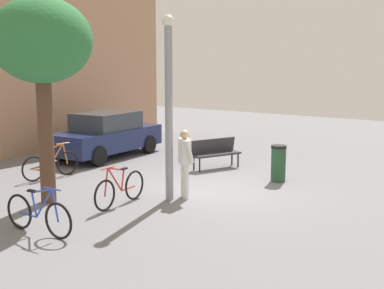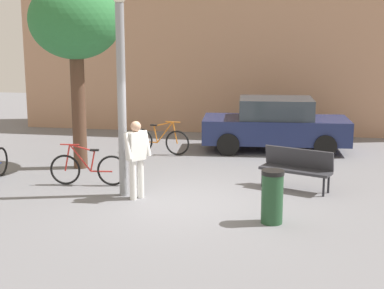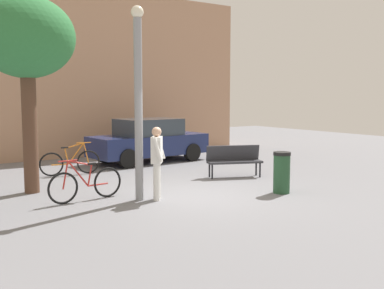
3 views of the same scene
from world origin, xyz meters
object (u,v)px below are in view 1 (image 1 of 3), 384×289
at_px(lamppost, 169,103).
at_px(plaza_tree, 42,44).
at_px(person_by_lamppost, 185,159).
at_px(park_bench, 215,151).
at_px(parked_car_navy, 107,135).
at_px(bicycle_orange, 51,165).
at_px(bicycle_blue, 39,215).
at_px(bicycle_red, 120,189).
at_px(trash_bin, 278,163).

bearing_deg(lamppost, plaza_tree, 129.53).
xyz_separation_m(person_by_lamppost, park_bench, (3.33, 1.33, -0.42)).
xyz_separation_m(plaza_tree, parked_car_navy, (4.88, 2.99, -2.90)).
bearing_deg(person_by_lamppost, bicycle_orange, 96.96).
distance_m(bicycle_blue, bicycle_red, 2.37).
xyz_separation_m(park_bench, trash_bin, (-0.45, -2.39, -0.04)).
bearing_deg(bicycle_red, person_by_lamppost, -31.02).
xyz_separation_m(park_bench, bicycle_red, (-4.72, -0.50, -0.16)).
height_order(park_bench, bicycle_blue, bicycle_blue).
bearing_deg(plaza_tree, bicycle_red, -63.44).
bearing_deg(plaza_tree, bicycle_orange, 49.67).
height_order(person_by_lamppost, bicycle_blue, person_by_lamppost).
height_order(plaza_tree, parked_car_navy, plaza_tree).
bearing_deg(person_by_lamppost, lamppost, 150.68).
bearing_deg(person_by_lamppost, parked_car_navy, 63.28).
xyz_separation_m(park_bench, parked_car_navy, (-0.62, 4.06, 0.23)).
height_order(lamppost, park_bench, lamppost).
xyz_separation_m(lamppost, bicycle_blue, (-3.40, 0.51, -1.95)).
bearing_deg(trash_bin, plaza_tree, 145.60).
distance_m(plaza_tree, trash_bin, 6.89).
height_order(plaza_tree, trash_bin, plaza_tree).
xyz_separation_m(lamppost, person_by_lamppost, (0.35, -0.20, -1.37)).
xyz_separation_m(bicycle_orange, bicycle_red, (-0.86, -3.50, 0.00)).
relative_size(plaza_tree, bicycle_orange, 2.62).
relative_size(plaza_tree, bicycle_blue, 2.61).
xyz_separation_m(park_bench, bicycle_blue, (-7.08, -0.63, -0.16)).
bearing_deg(lamppost, bicycle_orange, 92.44).
bearing_deg(lamppost, person_by_lamppost, -29.32).
distance_m(plaza_tree, bicycle_orange, 4.15).
bearing_deg(lamppost, bicycle_blue, 171.54).
bearing_deg(person_by_lamppost, bicycle_red, 148.98).
distance_m(person_by_lamppost, bicycle_red, 1.72).
height_order(bicycle_red, parked_car_navy, parked_car_navy).
relative_size(person_by_lamppost, trash_bin, 1.65).
bearing_deg(parked_car_navy, plaza_tree, -148.49).
bearing_deg(bicycle_orange, person_by_lamppost, -83.04).
height_order(bicycle_red, trash_bin, trash_bin).
bearing_deg(trash_bin, bicycle_orange, 122.32).
height_order(lamppost, person_by_lamppost, lamppost).
height_order(lamppost, trash_bin, lamppost).
height_order(park_bench, parked_car_navy, parked_car_navy).
bearing_deg(parked_car_navy, bicycle_orange, -161.87).
distance_m(park_bench, plaza_tree, 6.42).
bearing_deg(bicycle_red, plaza_tree, 116.56).
bearing_deg(bicycle_orange, park_bench, -37.85).
height_order(bicycle_blue, parked_car_navy, parked_car_navy).
bearing_deg(bicycle_red, parked_car_navy, 48.04).
distance_m(bicycle_red, parked_car_navy, 6.14).
bearing_deg(parked_car_navy, bicycle_red, -131.96).
relative_size(lamppost, bicycle_orange, 2.40).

